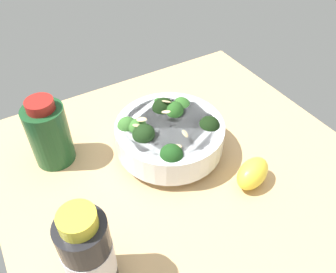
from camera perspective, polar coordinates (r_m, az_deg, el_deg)
The scene contains 5 objects.
ground_plane at distance 63.49cm, azimuth 2.95°, elevation -7.04°, with size 63.55×63.55×4.29cm, color tan.
bowl_of_broccoli at distance 61.96cm, azimuth -0.11°, elevation 0.32°, with size 19.67×19.67×9.67cm.
lemon_wedge at distance 59.86cm, azimuth 13.95°, elevation -6.00°, with size 7.10×4.37×4.99cm, color yellow.
bottle_tall at distance 46.17cm, azimuth -13.18°, elevation -18.60°, with size 6.46×6.46×15.21cm.
bottle_short at distance 63.18cm, azimuth -19.29°, elevation 0.51°, with size 7.13×7.13×13.32cm.
Camera 1 is at (-33.34, 23.35, 46.59)cm, focal length 36.45 mm.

